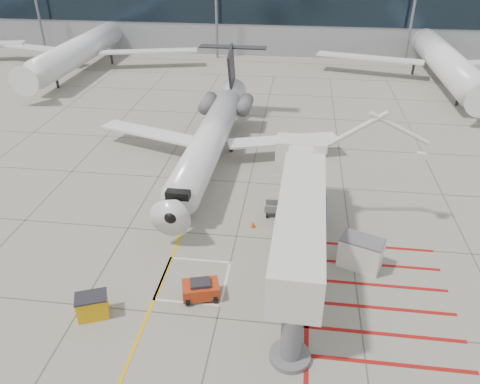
# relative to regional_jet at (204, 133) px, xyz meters

# --- Properties ---
(ground_plane) EXTENTS (260.00, 260.00, 0.00)m
(ground_plane) POSITION_rel_regional_jet_xyz_m (3.97, -12.97, -3.97)
(ground_plane) COLOR gray
(ground_plane) RESTS_ON ground
(regional_jet) EXTENTS (24.53, 30.68, 7.93)m
(regional_jet) POSITION_rel_regional_jet_xyz_m (0.00, 0.00, 0.00)
(regional_jet) COLOR silver
(regional_jet) RESTS_ON ground_plane
(jet_bridge) EXTENTS (9.17, 18.58, 7.35)m
(jet_bridge) POSITION_rel_regional_jet_xyz_m (8.30, -12.95, -0.29)
(jet_bridge) COLOR silver
(jet_bridge) RESTS_ON ground_plane
(pushback_tug) EXTENTS (2.44, 1.88, 1.25)m
(pushback_tug) POSITION_rel_regional_jet_xyz_m (2.72, -15.38, -3.34)
(pushback_tug) COLOR #AE3010
(pushback_tug) RESTS_ON ground_plane
(spill_bin) EXTENTS (1.98, 1.67, 1.46)m
(spill_bin) POSITION_rel_regional_jet_xyz_m (-2.99, -17.65, -3.24)
(spill_bin) COLOR #CE970B
(spill_bin) RESTS_ON ground_plane
(baggage_cart) EXTENTS (1.75, 1.12, 1.09)m
(baggage_cart) POSITION_rel_regional_jet_xyz_m (6.61, -5.82, -3.42)
(baggage_cart) COLOR #5C5D61
(baggage_cart) RESTS_ON ground_plane
(ground_power_unit) EXTENTS (3.01, 2.40, 2.09)m
(ground_power_unit) POSITION_rel_regional_jet_xyz_m (12.31, -11.17, -2.92)
(ground_power_unit) COLOR silver
(ground_power_unit) RESTS_ON ground_plane
(cone_nose) EXTENTS (0.32, 0.32, 0.45)m
(cone_nose) POSITION_rel_regional_jet_xyz_m (-0.41, -9.02, -3.74)
(cone_nose) COLOR #FF410D
(cone_nose) RESTS_ON ground_plane
(cone_side) EXTENTS (0.35, 0.35, 0.49)m
(cone_side) POSITION_rel_regional_jet_xyz_m (5.02, -7.65, -3.72)
(cone_side) COLOR #DE3D0B
(cone_side) RESTS_ON ground_plane
(terminal_building) EXTENTS (180.00, 28.00, 14.00)m
(terminal_building) POSITION_rel_regional_jet_xyz_m (13.97, 57.03, 3.03)
(terminal_building) COLOR gray
(terminal_building) RESTS_ON ground_plane
(terminal_glass_band) EXTENTS (180.00, 0.10, 6.00)m
(terminal_glass_band) POSITION_rel_regional_jet_xyz_m (13.97, 42.98, 4.03)
(terminal_glass_band) COLOR black
(terminal_glass_band) RESTS_ON ground_plane
(bg_aircraft_b) EXTENTS (32.99, 36.65, 11.00)m
(bg_aircraft_b) POSITION_rel_regional_jet_xyz_m (-24.53, 33.03, 1.53)
(bg_aircraft_b) COLOR silver
(bg_aircraft_b) RESTS_ON ground_plane
(bg_aircraft_c) EXTENTS (33.91, 37.68, 11.30)m
(bg_aircraft_c) POSITION_rel_regional_jet_xyz_m (26.90, 33.03, 1.69)
(bg_aircraft_c) COLOR silver
(bg_aircraft_c) RESTS_ON ground_plane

